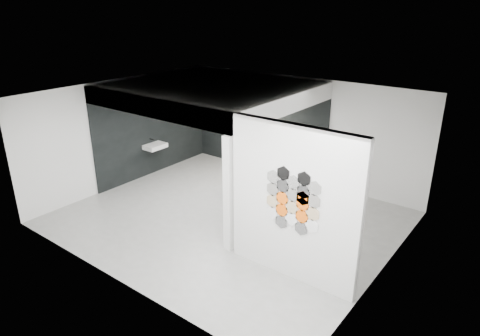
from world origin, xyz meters
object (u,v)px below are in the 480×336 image
kitchen_island (259,179)px  kettle (287,129)px  wall_basin (155,146)px  stockpot (230,117)px  utensil_cup (230,119)px  glass_vase (300,132)px  bottle_dark (253,122)px  partition_panel (293,204)px  glass_bowl (300,132)px

kitchen_island → kettle: bearing=104.6°
wall_basin → stockpot: stockpot is taller
kitchen_island → utensil_cup: size_ratio=16.34×
kitchen_island → stockpot: bearing=157.3°
wall_basin → kettle: size_ratio=3.61×
kitchen_island → glass_vase: bearing=87.3°
wall_basin → bottle_dark: (1.86, 2.07, 0.55)m
partition_panel → kettle: bearing=122.9°
kettle → glass_vase: 0.42m
wall_basin → partition_panel: bearing=-18.2°
kitchen_island → stockpot: size_ratio=7.40×
wall_basin → kettle: kettle is taller
kitchen_island → glass_bowl: bearing=87.3°
wall_basin → stockpot: 2.36m
bottle_dark → utensil_cup: 0.84m
glass_bowl → kettle: bearing=180.0°
kettle → partition_panel: bearing=-66.3°
bottle_dark → stockpot: bearing=180.0°
wall_basin → stockpot: size_ratio=2.72×
partition_panel → stockpot: 5.91m
glass_bowl → bottle_dark: size_ratio=1.00×
bottle_dark → kettle: bearing=0.0°
kitchen_island → glass_bowl: 1.71m
partition_panel → glass_vase: bearing=118.2°
kitchen_island → glass_vase: (0.34, 1.38, 0.98)m
wall_basin → glass_bowl: glass_bowl is taller
partition_panel → kitchen_island: 3.60m
kitchen_island → bottle_dark: bottle_dark is taller
kitchen_island → utensil_cup: bearing=157.0°
wall_basin → utensil_cup: size_ratio=6.01×
partition_panel → utensil_cup: (-4.44, 3.87, -0.03)m
glass_vase → utensil_cup: glass_vase is taller
wall_basin → kitchen_island: (3.05, 0.69, -0.43)m
kitchen_island → kettle: kettle is taller
wall_basin → glass_bowl: (3.39, 2.07, 0.52)m
kettle → glass_vase: glass_vase is taller
wall_basin → utensil_cup: bearing=63.7°
kettle → kitchen_island: bearing=-95.8°
partition_panel → wall_basin: bearing=161.8°
stockpot → glass_bowl: 2.39m
kitchen_island → kettle: size_ratio=9.83×
partition_panel → bottle_dark: 5.28m
stockpot → wall_basin: bearing=-115.8°
kitchen_island → glass_bowl: size_ratio=10.68×
wall_basin → stockpot: (1.00, 2.07, 0.56)m
stockpot → utensil_cup: stockpot is taller
wall_basin → kettle: bearing=34.8°
glass_vase → utensil_cup: 2.37m
kettle → stockpot: bearing=170.8°
stockpot → bottle_dark: 0.86m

